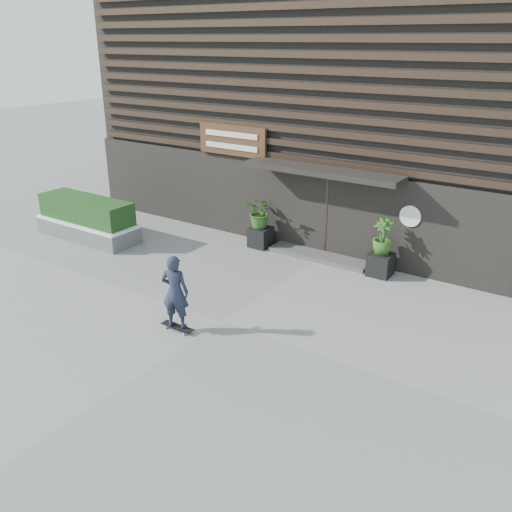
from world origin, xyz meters
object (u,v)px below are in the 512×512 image
Objects in this scene: raised_bed at (89,230)px; skateboarder at (175,292)px; planter_pot_left at (261,237)px; planter_pot_right at (380,264)px.

raised_bed is 6.90m from skateboarder.
planter_pot_left reaches higher than raised_bed.
planter_pot_left is 3.80m from planter_pot_right.
planter_pot_right is 9.03m from raised_bed.
raised_bed is at bearing -164.76° from planter_pot_right.
skateboarder is (6.25, -2.86, 0.65)m from raised_bed.
planter_pot_right is (3.80, 0.00, 0.00)m from planter_pot_left.
planter_pot_left and planter_pot_right have the same top height.
planter_pot_left is 5.46m from raised_bed.
raised_bed is (-4.92, -2.37, -0.05)m from planter_pot_left.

